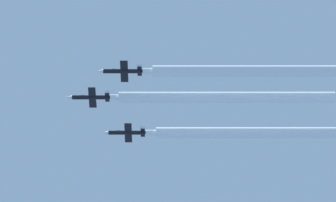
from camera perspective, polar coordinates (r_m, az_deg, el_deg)
jet_lead at (r=307.83m, az=-3.53°, el=0.17°), size 7.48×10.89×2.62m
jet_left_wingman at (r=296.76m, az=-2.11°, el=1.34°), size 7.48×10.89×2.62m
jet_right_wingman at (r=315.34m, az=-1.92°, el=-1.42°), size 7.48×10.89×2.62m
smoke_trail_lead at (r=307.50m, az=2.45°, el=0.17°), size 2.68×54.21×2.68m
smoke_trail_left_wingman at (r=297.51m, az=4.64°, el=1.34°), size 2.68×59.95×2.68m
smoke_trail_right_wingman at (r=316.41m, az=5.15°, el=-1.42°), size 2.68×67.96×2.68m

